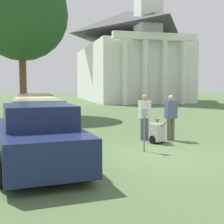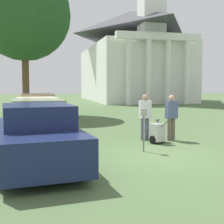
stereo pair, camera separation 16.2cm
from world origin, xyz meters
The scene contains 12 objects.
ground_plane centered at (0.00, 0.00, 0.00)m, with size 120.00×120.00×0.00m, color #4C663D.
parked_car_navy centered at (-3.11, -0.25, 0.71)m, with size 2.32×4.79×1.54m.
parked_car_sage centered at (-3.11, 3.03, 0.69)m, with size 2.42×4.99×1.51m.
parked_car_cream centered at (-3.11, 5.99, 0.68)m, with size 2.43×4.90×1.46m.
parked_car_tan centered at (-3.11, 9.37, 0.70)m, with size 2.37×5.44×1.52m.
parked_car_white centered at (-3.11, 12.66, 0.69)m, with size 2.44×5.01×1.48m.
parking_meter centered at (0.02, 0.62, 0.91)m, with size 0.18×0.09×1.31m.
person_worker centered at (0.72, 2.47, 0.94)m, with size 0.44×0.25×1.66m.
person_supervisor centered at (1.62, 2.17, 0.93)m, with size 0.45×0.29×1.65m.
equipment_cart centered at (0.91, 1.74, 0.39)m, with size 0.53×1.00×1.00m.
church centered at (8.80, 30.31, 6.01)m, with size 10.57×18.99×24.65m.
shade_tree centered at (-3.77, 12.66, 6.44)m, with size 5.86×5.86×9.38m.
Camera 2 is at (-3.10, -8.19, 2.03)m, focal length 50.00 mm.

